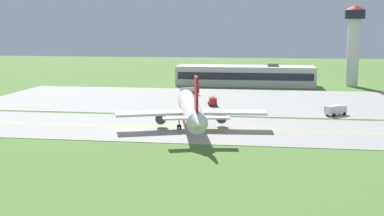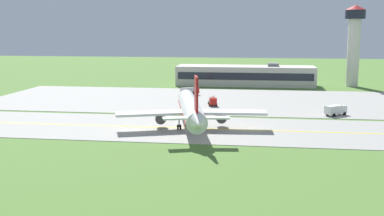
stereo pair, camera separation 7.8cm
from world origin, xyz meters
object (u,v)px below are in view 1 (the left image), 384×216
(airplane_lead, at_px, (191,109))
(service_truck_catering, at_px, (335,110))
(service_truck_baggage, at_px, (213,100))
(service_truck_fuel, at_px, (190,91))
(control_tower, at_px, (354,38))

(airplane_lead, relative_size, service_truck_catering, 6.69)
(service_truck_baggage, bearing_deg, service_truck_fuel, 116.06)
(airplane_lead, relative_size, control_tower, 1.33)
(airplane_lead, xyz_separation_m, service_truck_baggage, (1.50, 31.52, -2.60))
(service_truck_fuel, bearing_deg, service_truck_catering, -36.94)
(airplane_lead, bearing_deg, control_tower, 60.13)
(service_truck_baggage, relative_size, service_truck_catering, 1.06)
(control_tower, bearing_deg, airplane_lead, -119.87)
(airplane_lead, height_order, service_truck_fuel, airplane_lead)
(airplane_lead, xyz_separation_m, service_truck_fuel, (-7.79, 50.53, -2.60))
(service_truck_catering, relative_size, control_tower, 0.20)
(airplane_lead, xyz_separation_m, service_truck_catering, (33.09, 19.78, -2.60))
(service_truck_baggage, distance_m, service_truck_catering, 33.70)
(control_tower, bearing_deg, service_truck_catering, -103.06)
(service_truck_catering, distance_m, control_tower, 67.12)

